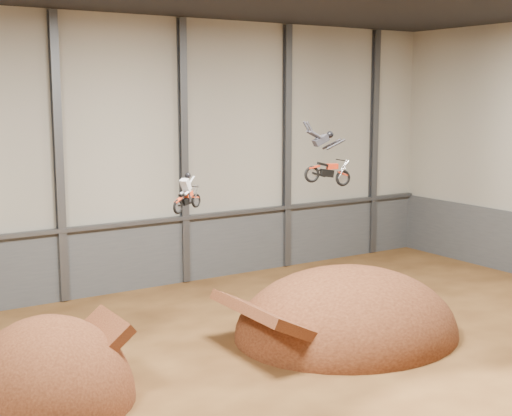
{
  "coord_description": "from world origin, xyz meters",
  "views": [
    {
      "loc": [
        -13.72,
        -18.82,
        10.08
      ],
      "look_at": [
        0.94,
        4.0,
        5.73
      ],
      "focal_mm": 50.0,
      "sensor_mm": 36.0,
      "label": 1
    }
  ],
  "objects_px": {
    "fmx_rider_b": "(327,155)",
    "landing_ramp": "(347,334)",
    "takeoff_ramp": "(51,398)",
    "fmx_rider_a": "(187,190)"
  },
  "relations": [
    {
      "from": "fmx_rider_b",
      "to": "landing_ramp",
      "type": "bearing_deg",
      "value": -33.6
    },
    {
      "from": "takeoff_ramp",
      "to": "fmx_rider_b",
      "type": "bearing_deg",
      "value": 1.26
    },
    {
      "from": "landing_ramp",
      "to": "fmx_rider_a",
      "type": "xyz_separation_m",
      "value": [
        -6.07,
        2.75,
        6.3
      ]
    },
    {
      "from": "landing_ramp",
      "to": "fmx_rider_a",
      "type": "relative_size",
      "value": 5.42
    },
    {
      "from": "fmx_rider_b",
      "to": "fmx_rider_a",
      "type": "bearing_deg",
      "value": 168.64
    },
    {
      "from": "takeoff_ramp",
      "to": "fmx_rider_b",
      "type": "relative_size",
      "value": 2.24
    },
    {
      "from": "takeoff_ramp",
      "to": "landing_ramp",
      "type": "bearing_deg",
      "value": -1.84
    },
    {
      "from": "fmx_rider_a",
      "to": "fmx_rider_b",
      "type": "distance_m",
      "value": 5.91
    },
    {
      "from": "landing_ramp",
      "to": "fmx_rider_a",
      "type": "distance_m",
      "value": 9.17
    },
    {
      "from": "landing_ramp",
      "to": "fmx_rider_b",
      "type": "xyz_separation_m",
      "value": [
        -0.7,
        0.66,
        7.61
      ]
    }
  ]
}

